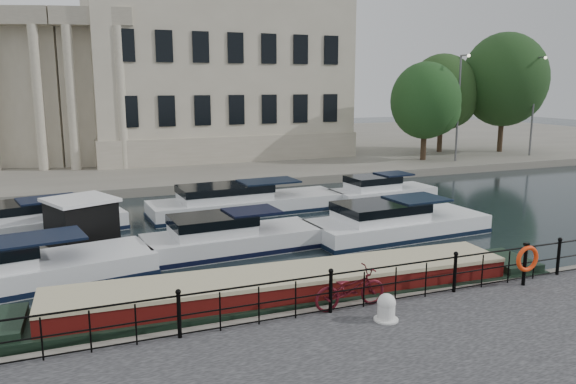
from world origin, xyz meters
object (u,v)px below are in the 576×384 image
object	(u,v)px
bicycle	(350,289)
mooring_bollard	(386,308)
narrowboat	(289,299)
life_ring_post	(527,259)
harbour_hut	(82,227)

from	to	relation	value
bicycle	mooring_bollard	bearing A→B (deg)	-156.70
narrowboat	mooring_bollard	bearing A→B (deg)	-55.93
bicycle	narrowboat	bearing A→B (deg)	34.12
mooring_bollard	narrowboat	world-z (taller)	mooring_bollard
mooring_bollard	narrowboat	xyz separation A→B (m)	(-1.61, 2.65, -0.52)
mooring_bollard	life_ring_post	distance (m)	5.24
bicycle	mooring_bollard	distance (m)	1.19
mooring_bollard	life_ring_post	bearing A→B (deg)	6.44
narrowboat	harbour_hut	world-z (taller)	harbour_hut
harbour_hut	mooring_bollard	bearing A→B (deg)	-81.42
bicycle	life_ring_post	xyz separation A→B (m)	(5.67, -0.48, 0.27)
bicycle	narrowboat	distance (m)	2.08
bicycle	harbour_hut	xyz separation A→B (m)	(-6.43, 10.26, -0.15)
mooring_bollard	life_ring_post	size ratio (longest dim) A/B	0.54
mooring_bollard	narrowboat	bearing A→B (deg)	121.20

